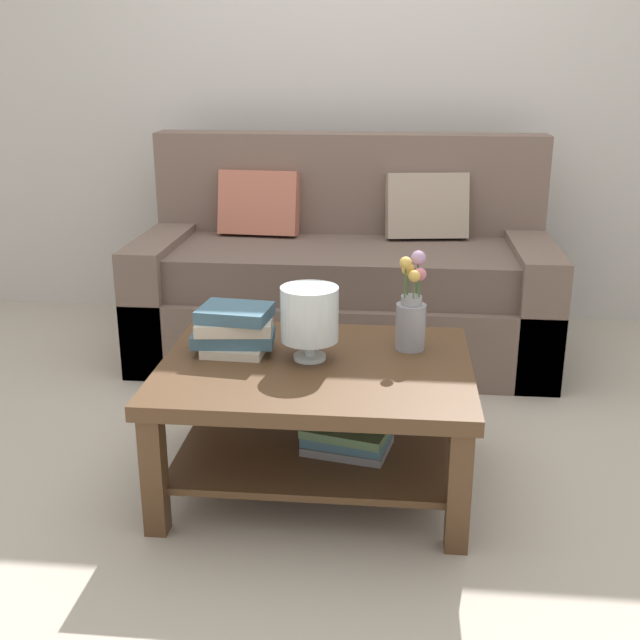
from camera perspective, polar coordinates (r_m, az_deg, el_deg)
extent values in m
plane|color=#ADA393|center=(3.16, 0.85, -8.28)|extent=(10.00, 10.00, 0.00)
cube|color=#BCB7B2|center=(4.47, 2.81, 17.54)|extent=(6.40, 0.12, 2.70)
cube|color=brown|center=(3.92, 1.69, 0.01)|extent=(1.99, 0.90, 0.36)
cube|color=brown|center=(3.81, 1.70, 3.86)|extent=(1.75, 0.74, 0.20)
cube|color=brown|center=(4.13, 2.10, 8.55)|extent=(1.99, 0.20, 0.70)
cube|color=brown|center=(4.04, -11.04, 2.02)|extent=(0.20, 0.90, 0.60)
cube|color=brown|center=(3.93, 14.81, 1.26)|extent=(0.20, 0.90, 0.60)
cube|color=#B26651|center=(4.04, -4.42, 8.43)|extent=(0.41, 0.21, 0.34)
cube|color=gray|center=(3.99, 7.74, 8.17)|extent=(0.42, 0.24, 0.34)
cube|color=#4C331E|center=(2.65, -0.32, -3.60)|extent=(1.04, 0.81, 0.05)
cube|color=#4C331E|center=(2.52, -11.93, -10.91)|extent=(0.07, 0.07, 0.40)
cube|color=#4C331E|center=(2.43, 10.03, -12.05)|extent=(0.07, 0.07, 0.40)
cube|color=#4C331E|center=(3.13, -8.16, -4.67)|extent=(0.07, 0.07, 0.40)
cube|color=#4C331E|center=(3.05, 9.13, -5.34)|extent=(0.07, 0.07, 0.40)
cube|color=#4C331E|center=(2.77, -0.31, -9.13)|extent=(0.92, 0.69, 0.02)
cube|color=slate|center=(2.72, 2.00, -9.06)|extent=(0.31, 0.25, 0.03)
cube|color=#3D6075|center=(2.71, 2.02, -8.39)|extent=(0.32, 0.26, 0.03)
cube|color=#51704C|center=(2.69, 2.01, -7.89)|extent=(0.32, 0.27, 0.03)
cube|color=beige|center=(2.75, -6.12, -1.96)|extent=(0.22, 0.21, 0.03)
cube|color=#3D6075|center=(2.73, -6.29, -1.25)|extent=(0.29, 0.18, 0.04)
cube|color=beige|center=(2.72, -6.23, -0.38)|extent=(0.28, 0.19, 0.04)
cube|color=#3D6075|center=(2.71, -6.17, 0.51)|extent=(0.26, 0.21, 0.04)
cylinder|color=silver|center=(2.66, -0.75, -2.68)|extent=(0.11, 0.11, 0.02)
cylinder|color=silver|center=(2.65, -0.75, -1.99)|extent=(0.04, 0.04, 0.05)
cylinder|color=silver|center=(2.61, -0.77, 0.45)|extent=(0.19, 0.19, 0.18)
sphere|color=#2D333D|center=(2.63, -1.40, -0.33)|extent=(0.05, 0.05, 0.05)
sphere|color=tan|center=(2.64, -0.10, -0.29)|extent=(0.04, 0.04, 0.04)
cylinder|color=gray|center=(2.75, 6.57, -0.48)|extent=(0.10, 0.10, 0.16)
cylinder|color=gray|center=(2.72, 6.65, 1.44)|extent=(0.07, 0.07, 0.03)
cylinder|color=#426638|center=(2.70, 7.21, 2.35)|extent=(0.01, 0.01, 0.07)
sphere|color=#C66B7A|center=(2.69, 7.25, 3.31)|extent=(0.05, 0.05, 0.05)
cylinder|color=#426638|center=(2.73, 7.08, 3.04)|extent=(0.01, 0.01, 0.11)
sphere|color=#B28CB7|center=(2.71, 7.14, 4.50)|extent=(0.05, 0.05, 0.05)
cylinder|color=#426638|center=(2.72, 6.37, 2.61)|extent=(0.01, 0.01, 0.08)
sphere|color=gold|center=(2.71, 6.41, 3.68)|extent=(0.05, 0.05, 0.05)
cylinder|color=#426638|center=(2.68, 6.18, 2.74)|extent=(0.01, 0.01, 0.11)
sphere|color=gold|center=(2.66, 6.23, 4.15)|extent=(0.04, 0.04, 0.04)
cylinder|color=#426638|center=(2.68, 6.81, 2.24)|extent=(0.01, 0.01, 0.07)
sphere|color=gold|center=(2.67, 6.85, 3.19)|extent=(0.04, 0.04, 0.04)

